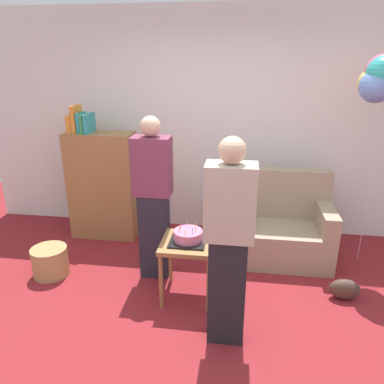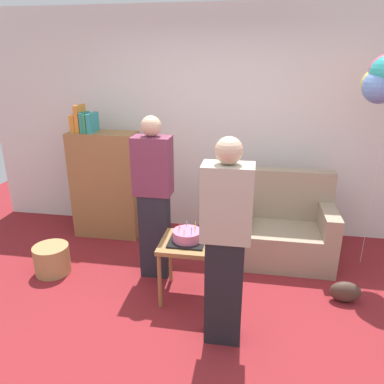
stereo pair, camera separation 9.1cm
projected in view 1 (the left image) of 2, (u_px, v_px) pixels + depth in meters
name	position (u px, v px, depth m)	size (l,w,h in m)	color
ground_plane	(193.00, 328.00, 3.06)	(8.00, 8.00, 0.00)	maroon
wall_back	(217.00, 125.00, 4.50)	(6.00, 0.10, 2.70)	silver
couch	(279.00, 228.00, 4.08)	(1.10, 0.70, 0.96)	gray
bookshelf	(103.00, 184.00, 4.48)	(0.80, 0.36, 1.61)	olive
side_table	(188.00, 250.00, 3.32)	(0.48, 0.48, 0.57)	olive
birthday_cake	(188.00, 236.00, 3.27)	(0.32, 0.32, 0.17)	black
person_blowing_candles	(153.00, 199.00, 3.56)	(0.36, 0.22, 1.63)	#23232D
person_holding_cake	(229.00, 244.00, 2.69)	(0.36, 0.22, 1.63)	black
wicker_basket	(50.00, 261.00, 3.77)	(0.36, 0.36, 0.30)	#A88451
handbag	(345.00, 289.00, 3.40)	(0.28, 0.14, 0.20)	#473328
balloon_bunch	(379.00, 78.00, 3.44)	(0.39, 0.49, 2.16)	silver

